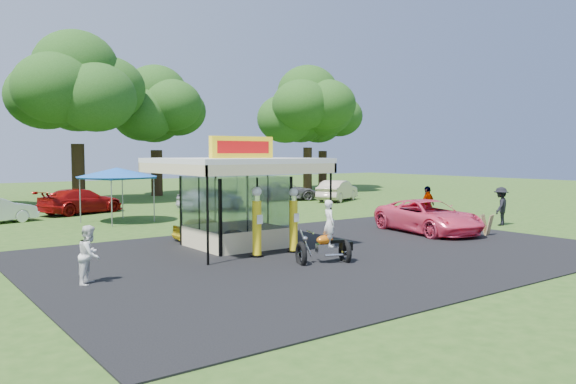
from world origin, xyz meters
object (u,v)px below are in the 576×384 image
object	(u,v)px
spectator_east_a	(501,206)
tent_west	(117,173)
tent_east	(221,170)
gas_pump_left	(257,224)
bg_car_e	(337,191)
spectator_west	(90,255)
bg_car_c	(211,198)
pink_sedan	(428,217)
spectator_east_b	(428,205)
gas_pump_right	(294,222)
gas_station_kiosk	(235,200)
kiosk_car	(208,228)
bg_car_d	(285,191)
a_frame_sign	(487,225)
bg_car_b	(81,201)
motorcycle	(327,238)

from	to	relation	value
spectator_east_a	tent_west	distance (m)	19.41
spectator_east_a	tent_east	size ratio (longest dim) A/B	0.47
gas_pump_left	bg_car_e	distance (m)	23.21
spectator_west	bg_car_c	xyz separation A→B (m)	(12.26, 15.60, -0.04)
spectator_east_a	spectator_west	bearing A→B (deg)	-17.84
gas_pump_left	pink_sedan	world-z (taller)	gas_pump_left
pink_sedan	spectator_east_b	bearing A→B (deg)	50.34
gas_pump_right	bg_car_e	bearing A→B (deg)	44.40
gas_station_kiosk	bg_car_c	xyz separation A→B (m)	(5.96, 12.80, -1.01)
kiosk_car	bg_car_d	bearing A→B (deg)	-45.62
spectator_east_b	spectator_west	bearing A→B (deg)	-0.42
bg_car_e	spectator_east_a	bearing A→B (deg)	141.39
a_frame_sign	bg_car_e	bearing A→B (deg)	51.71
gas_pump_left	bg_car_b	size ratio (longest dim) A/B	0.48
tent_west	bg_car_b	bearing A→B (deg)	93.25
spectator_east_b	bg_car_c	size ratio (longest dim) A/B	0.42
bg_car_e	pink_sedan	bearing A→B (deg)	124.24
kiosk_car	spectator_west	distance (m)	8.05
a_frame_sign	gas_pump_left	bearing A→B (deg)	153.96
bg_car_e	tent_east	xyz separation A→B (m)	(-10.60, -1.19, 1.77)
spectator_east_a	gas_pump_right	bearing A→B (deg)	-19.19
spectator_west	gas_station_kiosk	bearing A→B (deg)	-29.49
motorcycle	a_frame_sign	xyz separation A→B (m)	(9.53, 0.56, -0.37)
tent_west	tent_east	size ratio (longest dim) A/B	1.01
bg_car_c	tent_east	bearing A→B (deg)	-177.77
motorcycle	pink_sedan	distance (m)	8.48
pink_sedan	spectator_east_a	world-z (taller)	spectator_east_a
tent_west	tent_east	distance (m)	7.30
gas_pump_left	motorcycle	distance (m)	2.56
gas_station_kiosk	bg_car_d	size ratio (longest dim) A/B	1.08
spectator_west	tent_east	size ratio (longest dim) A/B	0.40
gas_pump_right	bg_car_b	xyz separation A→B (m)	(-2.20, 17.83, -0.38)
gas_station_kiosk	bg_car_c	size ratio (longest dim) A/B	1.19
spectator_east_a	gas_station_kiosk	bearing A→B (deg)	-28.61
spectator_west	bg_car_d	distance (m)	27.59
kiosk_car	tent_west	distance (m)	8.36
spectator_west	spectator_east_b	size ratio (longest dim) A/B	0.84
spectator_west	bg_car_c	size ratio (longest dim) A/B	0.36
pink_sedan	bg_car_c	distance (m)	14.99
motorcycle	bg_car_c	size ratio (longest dim) A/B	0.47
a_frame_sign	kiosk_car	world-z (taller)	kiosk_car
tent_west	gas_pump_right	bearing A→B (deg)	-81.40
kiosk_car	bg_car_d	distance (m)	19.58
pink_sedan	spectator_west	world-z (taller)	spectator_west
gas_pump_left	bg_car_c	world-z (taller)	gas_pump_left
gas_pump_left	gas_pump_right	size ratio (longest dim) A/B	1.04
kiosk_car	tent_east	xyz separation A→B (m)	(6.22, 9.77, 2.06)
bg_car_d	pink_sedan	bearing A→B (deg)	-178.40
kiosk_car	spectator_east_b	size ratio (longest dim) A/B	1.47
pink_sedan	tent_east	xyz separation A→B (m)	(-2.60, 13.89, 1.79)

